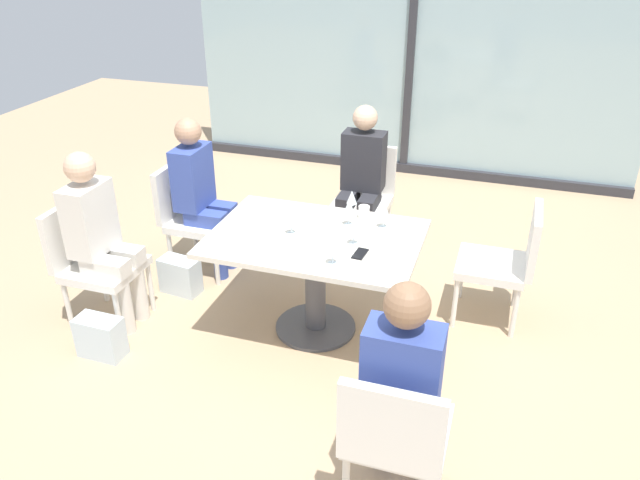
{
  "coord_description": "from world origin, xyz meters",
  "views": [
    {
      "loc": [
        1.13,
        -3.39,
        2.58
      ],
      "look_at": [
        0.0,
        0.1,
        0.65
      ],
      "focal_mm": 34.81,
      "sensor_mm": 36.0,
      "label": 1
    }
  ],
  "objects_px": {
    "person_near_window": "(361,175)",
    "chair_near_window": "(364,193)",
    "person_far_left": "(201,190)",
    "cell_phone_on_table": "(360,254)",
    "wine_glass_0": "(352,198)",
    "wine_glass_3": "(384,209)",
    "person_side_end": "(100,233)",
    "person_front_right": "(403,383)",
    "wine_glass_5": "(354,225)",
    "chair_far_right": "(507,258)",
    "wine_glass_1": "(349,207)",
    "wine_glass_4": "(333,244)",
    "wine_glass_2": "(291,215)",
    "chair_far_left": "(191,212)",
    "handbag_0": "(100,337)",
    "handbag_1": "(180,276)",
    "coffee_cup": "(364,212)",
    "dining_table_main": "(315,259)",
    "chair_front_right": "(396,433)",
    "chair_side_end": "(91,257)"
  },
  "relations": [
    {
      "from": "handbag_0",
      "to": "person_near_window",
      "type": "bearing_deg",
      "value": 58.11
    },
    {
      "from": "dining_table_main",
      "to": "wine_glass_4",
      "type": "height_order",
      "value": "wine_glass_4"
    },
    {
      "from": "chair_near_window",
      "to": "wine_glass_3",
      "type": "height_order",
      "value": "wine_glass_3"
    },
    {
      "from": "wine_glass_4",
      "to": "wine_glass_2",
      "type": "bearing_deg",
      "value": 141.47
    },
    {
      "from": "person_side_end",
      "to": "coffee_cup",
      "type": "relative_size",
      "value": 14.0
    },
    {
      "from": "wine_glass_1",
      "to": "wine_glass_4",
      "type": "height_order",
      "value": "same"
    },
    {
      "from": "person_near_window",
      "to": "chair_near_window",
      "type": "bearing_deg",
      "value": 90.0
    },
    {
      "from": "person_near_window",
      "to": "wine_glass_3",
      "type": "xyz_separation_m",
      "value": [
        0.39,
        -0.95,
        0.16
      ]
    },
    {
      "from": "person_near_window",
      "to": "person_front_right",
      "type": "bearing_deg",
      "value": -71.26
    },
    {
      "from": "cell_phone_on_table",
      "to": "wine_glass_1",
      "type": "bearing_deg",
      "value": 120.23
    },
    {
      "from": "handbag_0",
      "to": "wine_glass_3",
      "type": "bearing_deg",
      "value": 31.74
    },
    {
      "from": "chair_far_left",
      "to": "wine_glass_1",
      "type": "bearing_deg",
      "value": -12.14
    },
    {
      "from": "wine_glass_0",
      "to": "dining_table_main",
      "type": "bearing_deg",
      "value": -110.57
    },
    {
      "from": "wine_glass_0",
      "to": "wine_glass_5",
      "type": "xyz_separation_m",
      "value": [
        0.13,
        -0.4,
        0.0
      ]
    },
    {
      "from": "chair_far_left",
      "to": "wine_glass_3",
      "type": "relative_size",
      "value": 4.7
    },
    {
      "from": "wine_glass_0",
      "to": "wine_glass_5",
      "type": "distance_m",
      "value": 0.42
    },
    {
      "from": "chair_far_right",
      "to": "person_far_left",
      "type": "relative_size",
      "value": 0.69
    },
    {
      "from": "chair_far_right",
      "to": "wine_glass_4",
      "type": "relative_size",
      "value": 4.7
    },
    {
      "from": "chair_far_left",
      "to": "handbag_0",
      "type": "xyz_separation_m",
      "value": [
        -0.03,
        -1.23,
        -0.36
      ]
    },
    {
      "from": "wine_glass_2",
      "to": "wine_glass_4",
      "type": "bearing_deg",
      "value": -38.53
    },
    {
      "from": "chair_side_end",
      "to": "coffee_cup",
      "type": "xyz_separation_m",
      "value": [
        1.74,
        0.7,
        0.28
      ]
    },
    {
      "from": "dining_table_main",
      "to": "coffee_cup",
      "type": "xyz_separation_m",
      "value": [
        0.23,
        0.36,
        0.21
      ]
    },
    {
      "from": "person_near_window",
      "to": "cell_phone_on_table",
      "type": "distance_m",
      "value": 1.39
    },
    {
      "from": "wine_glass_1",
      "to": "handbag_1",
      "type": "bearing_deg",
      "value": -176.23
    },
    {
      "from": "person_far_left",
      "to": "wine_glass_4",
      "type": "relative_size",
      "value": 6.81
    },
    {
      "from": "chair_near_window",
      "to": "dining_table_main",
      "type": "bearing_deg",
      "value": -90.0
    },
    {
      "from": "chair_far_right",
      "to": "person_front_right",
      "type": "distance_m",
      "value": 1.78
    },
    {
      "from": "coffee_cup",
      "to": "handbag_1",
      "type": "xyz_separation_m",
      "value": [
        -1.37,
        -0.22,
        -0.64
      ]
    },
    {
      "from": "person_front_right",
      "to": "wine_glass_2",
      "type": "xyz_separation_m",
      "value": [
        -0.97,
        1.18,
        0.16
      ]
    },
    {
      "from": "handbag_0",
      "to": "person_side_end",
      "type": "bearing_deg",
      "value": 114.21
    },
    {
      "from": "wine_glass_0",
      "to": "wine_glass_1",
      "type": "relative_size",
      "value": 1.0
    },
    {
      "from": "chair_near_window",
      "to": "wine_glass_1",
      "type": "relative_size",
      "value": 4.7
    },
    {
      "from": "person_side_end",
      "to": "person_front_right",
      "type": "height_order",
      "value": "same"
    },
    {
      "from": "person_near_window",
      "to": "handbag_0",
      "type": "relative_size",
      "value": 4.2
    },
    {
      "from": "person_far_left",
      "to": "cell_phone_on_table",
      "type": "bearing_deg",
      "value": -24.88
    },
    {
      "from": "chair_far_left",
      "to": "wine_glass_4",
      "type": "distance_m",
      "value": 1.69
    },
    {
      "from": "person_near_window",
      "to": "wine_glass_0",
      "type": "height_order",
      "value": "person_near_window"
    },
    {
      "from": "person_side_end",
      "to": "handbag_0",
      "type": "bearing_deg",
      "value": -66.88
    },
    {
      "from": "chair_far_right",
      "to": "wine_glass_5",
      "type": "distance_m",
      "value": 1.15
    },
    {
      "from": "person_front_right",
      "to": "wine_glass_5",
      "type": "xyz_separation_m",
      "value": [
        -0.55,
        1.17,
        0.16
      ]
    },
    {
      "from": "wine_glass_1",
      "to": "handbag_0",
      "type": "height_order",
      "value": "wine_glass_1"
    },
    {
      "from": "chair_far_right",
      "to": "wine_glass_3",
      "type": "xyz_separation_m",
      "value": [
        -0.82,
        -0.26,
        0.37
      ]
    },
    {
      "from": "chair_front_right",
      "to": "handbag_1",
      "type": "xyz_separation_m",
      "value": [
        -1.95,
        1.45,
        -0.36
      ]
    },
    {
      "from": "chair_far_right",
      "to": "person_side_end",
      "type": "xyz_separation_m",
      "value": [
        -2.61,
        -0.87,
        0.2
      ]
    },
    {
      "from": "chair_far_left",
      "to": "coffee_cup",
      "type": "bearing_deg",
      "value": -6.47
    },
    {
      "from": "handbag_1",
      "to": "person_front_right",
      "type": "bearing_deg",
      "value": -27.41
    },
    {
      "from": "chair_front_right",
      "to": "wine_glass_4",
      "type": "distance_m",
      "value": 1.22
    },
    {
      "from": "chair_far_right",
      "to": "coffee_cup",
      "type": "relative_size",
      "value": 9.67
    },
    {
      "from": "wine_glass_0",
      "to": "wine_glass_3",
      "type": "bearing_deg",
      "value": -25.0
    },
    {
      "from": "chair_front_right",
      "to": "chair_far_left",
      "type": "bearing_deg",
      "value": 137.91
    }
  ]
}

